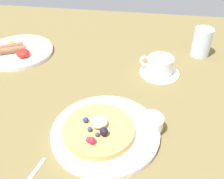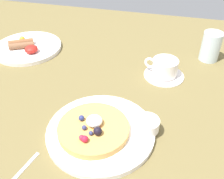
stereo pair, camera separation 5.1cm
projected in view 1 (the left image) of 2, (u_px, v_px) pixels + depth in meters
ground_plane at (88, 103)px, 74.15cm from camera, size 191.30×130.58×3.00cm
pancake_plate at (105, 132)px, 62.53cm from camera, size 25.85×25.85×1.39cm
pancake_with_berries at (99, 129)px, 60.89cm from camera, size 16.83×16.83×3.96cm
syrup_ramekin at (151, 122)px, 62.20cm from camera, size 5.79×5.79×2.91cm
breakfast_plate at (19, 52)px, 92.81cm from camera, size 23.89×23.89×1.36cm
fried_breakfast at (15, 49)px, 91.04cm from camera, size 13.39×12.36×2.67cm
coffee_saucer at (159, 72)px, 83.16cm from camera, size 12.45×12.45×0.70cm
coffee_cup at (160, 64)px, 81.38cm from camera, size 10.52×7.78×5.04cm
water_glass at (202, 42)px, 89.48cm from camera, size 6.31×6.31×9.78cm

